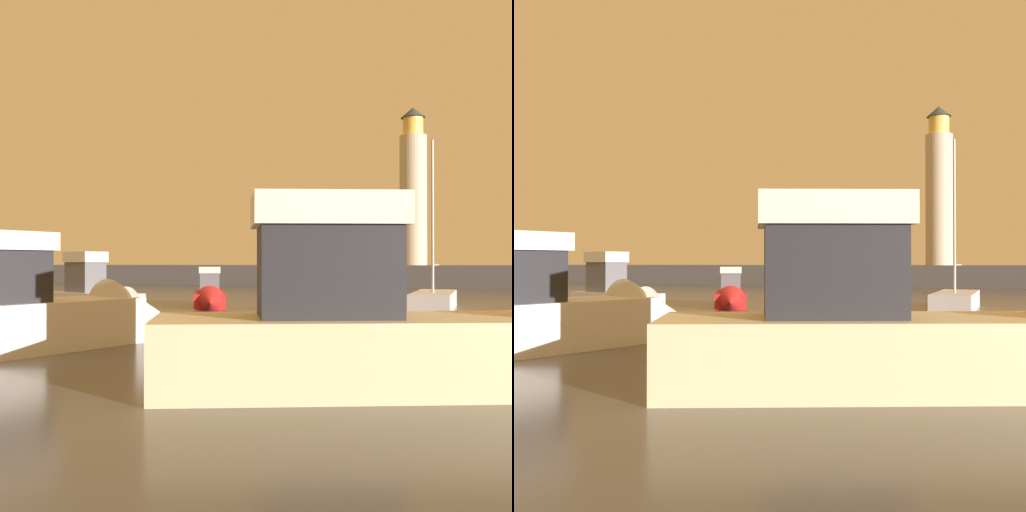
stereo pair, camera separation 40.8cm
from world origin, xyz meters
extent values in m
plane|color=#4C4742|center=(0.00, 28.38, 0.00)|extent=(220.00, 220.00, 0.00)
cube|color=#423F3D|center=(0.00, 56.77, 1.01)|extent=(88.88, 4.59, 2.01)
cylinder|color=beige|center=(2.88, 56.77, 8.09)|extent=(2.50, 2.50, 12.17)
cylinder|color=#F2CC59|center=(2.88, 56.77, 15.03)|extent=(1.87, 1.87, 1.70)
cone|color=#33383D|center=(2.88, 56.77, 16.37)|extent=(2.25, 2.25, 0.97)
cube|color=#B21E1E|center=(-5.45, 27.03, 0.38)|extent=(3.17, 4.84, 0.75)
cone|color=#B21E1E|center=(-4.42, 24.55, 0.41)|extent=(1.86, 1.81, 1.45)
cube|color=#595960|center=(-5.65, 27.51, 1.22)|extent=(1.50, 1.79, 0.93)
cube|color=silver|center=(-5.65, 27.51, 1.85)|extent=(1.65, 1.97, 0.33)
cube|color=white|center=(-4.22, 10.84, 0.62)|extent=(4.61, 7.57, 1.24)
cone|color=white|center=(-2.78, 14.76, 0.68)|extent=(2.71, 2.63, 2.15)
cube|color=silver|center=(-7.99, 20.71, 0.49)|extent=(4.80, 3.09, 0.97)
cone|color=silver|center=(-5.52, 19.74, 0.53)|extent=(1.83, 1.88, 1.48)
cube|color=#595960|center=(-8.69, 20.98, 1.61)|extent=(1.77, 1.54, 1.27)
cube|color=silver|center=(-8.69, 20.98, 2.47)|extent=(1.95, 1.69, 0.45)
cube|color=beige|center=(4.72, 9.44, 0.64)|extent=(7.66, 4.82, 1.27)
cube|color=#232328|center=(4.10, 9.20, 2.06)|extent=(2.74, 2.27, 1.57)
cube|color=silver|center=(4.10, 9.20, 3.12)|extent=(3.02, 2.50, 0.55)
cube|color=silver|center=(5.42, 28.40, 0.42)|extent=(2.09, 6.24, 0.85)
cylinder|color=#B7B7BC|center=(5.39, 27.79, 4.38)|extent=(0.12, 0.12, 7.08)
cylinder|color=#B7B7BC|center=(5.48, 29.48, 2.12)|extent=(0.28, 3.38, 0.09)
sphere|color=red|center=(3.85, 20.67, 0.39)|extent=(0.79, 0.79, 0.79)
camera|label=1|loc=(6.15, -1.06, 2.20)|focal=41.97mm
camera|label=2|loc=(6.53, -0.93, 2.20)|focal=41.97mm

